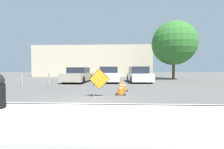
{
  "coord_description": "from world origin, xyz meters",
  "views": [
    {
      "loc": [
        1.35,
        -4.81,
        1.28
      ],
      "look_at": [
        0.77,
        8.09,
        0.8
      ],
      "focal_mm": 24.0,
      "sensor_mm": 36.0,
      "label": 1
    }
  ],
  "objects_px": {
    "parked_car_nearest": "(79,75)",
    "parked_car_third": "(139,75)",
    "traffic_cone_second": "(123,85)",
    "traffic_cone_nearest": "(121,88)",
    "road_closed_sign": "(99,82)",
    "parked_car_second": "(109,75)",
    "bollard_nearest": "(49,79)",
    "bollard_second": "(22,80)"
  },
  "relations": [
    {
      "from": "bollard_second",
      "to": "traffic_cone_nearest",
      "type": "bearing_deg",
      "value": -23.58
    },
    {
      "from": "bollard_nearest",
      "to": "traffic_cone_nearest",
      "type": "bearing_deg",
      "value": -31.21
    },
    {
      "from": "parked_car_nearest",
      "to": "traffic_cone_second",
      "type": "bearing_deg",
      "value": 130.31
    },
    {
      "from": "parked_car_second",
      "to": "parked_car_third",
      "type": "height_order",
      "value": "parked_car_third"
    },
    {
      "from": "parked_car_nearest",
      "to": "bollard_second",
      "type": "height_order",
      "value": "parked_car_nearest"
    },
    {
      "from": "traffic_cone_second",
      "to": "bollard_nearest",
      "type": "distance_m",
      "value": 5.6
    },
    {
      "from": "road_closed_sign",
      "to": "traffic_cone_nearest",
      "type": "relative_size",
      "value": 1.91
    },
    {
      "from": "road_closed_sign",
      "to": "bollard_second",
      "type": "bearing_deg",
      "value": 148.08
    },
    {
      "from": "traffic_cone_nearest",
      "to": "parked_car_second",
      "type": "relative_size",
      "value": 0.14
    },
    {
      "from": "traffic_cone_nearest",
      "to": "bollard_nearest",
      "type": "xyz_separation_m",
      "value": [
        -5.12,
        3.1,
        0.2
      ]
    },
    {
      "from": "parked_car_nearest",
      "to": "bollard_second",
      "type": "distance_m",
      "value": 4.91
    },
    {
      "from": "parked_car_nearest",
      "to": "parked_car_third",
      "type": "distance_m",
      "value": 5.85
    },
    {
      "from": "traffic_cone_nearest",
      "to": "parked_car_nearest",
      "type": "bearing_deg",
      "value": 120.09
    },
    {
      "from": "parked_car_third",
      "to": "bollard_second",
      "type": "height_order",
      "value": "parked_car_third"
    },
    {
      "from": "road_closed_sign",
      "to": "parked_car_second",
      "type": "height_order",
      "value": "parked_car_second"
    },
    {
      "from": "parked_car_nearest",
      "to": "parked_car_third",
      "type": "relative_size",
      "value": 1.07
    },
    {
      "from": "traffic_cone_second",
      "to": "parked_car_third",
      "type": "xyz_separation_m",
      "value": [
        1.67,
        5.97,
        0.35
      ]
    },
    {
      "from": "road_closed_sign",
      "to": "parked_car_nearest",
      "type": "relative_size",
      "value": 0.28
    },
    {
      "from": "road_closed_sign",
      "to": "parked_car_second",
      "type": "relative_size",
      "value": 0.28
    },
    {
      "from": "traffic_cone_second",
      "to": "parked_car_third",
      "type": "distance_m",
      "value": 6.21
    },
    {
      "from": "bollard_nearest",
      "to": "bollard_second",
      "type": "bearing_deg",
      "value": 180.0
    },
    {
      "from": "road_closed_sign",
      "to": "traffic_cone_second",
      "type": "bearing_deg",
      "value": 60.58
    },
    {
      "from": "parked_car_nearest",
      "to": "parked_car_second",
      "type": "height_order",
      "value": "parked_car_second"
    },
    {
      "from": "traffic_cone_second",
      "to": "parked_car_nearest",
      "type": "xyz_separation_m",
      "value": [
        -4.17,
        5.58,
        0.34
      ]
    },
    {
      "from": "bollard_nearest",
      "to": "traffic_cone_second",
      "type": "bearing_deg",
      "value": -18.76
    },
    {
      "from": "parked_car_second",
      "to": "parked_car_third",
      "type": "xyz_separation_m",
      "value": [
        2.92,
        -0.02,
        -0.01
      ]
    },
    {
      "from": "road_closed_sign",
      "to": "parked_car_nearest",
      "type": "bearing_deg",
      "value": 111.69
    },
    {
      "from": "parked_car_nearest",
      "to": "bollard_second",
      "type": "bearing_deg",
      "value": 53.99
    },
    {
      "from": "traffic_cone_nearest",
      "to": "parked_car_third",
      "type": "height_order",
      "value": "parked_car_third"
    },
    {
      "from": "bollard_second",
      "to": "parked_car_second",
      "type": "bearing_deg",
      "value": 34.75
    },
    {
      "from": "road_closed_sign",
      "to": "traffic_cone_second",
      "type": "relative_size",
      "value": 1.91
    },
    {
      "from": "traffic_cone_second",
      "to": "road_closed_sign",
      "type": "bearing_deg",
      "value": -119.42
    },
    {
      "from": "traffic_cone_second",
      "to": "parked_car_third",
      "type": "relative_size",
      "value": 0.16
    },
    {
      "from": "road_closed_sign",
      "to": "parked_car_third",
      "type": "bearing_deg",
      "value": 70.64
    },
    {
      "from": "parked_car_third",
      "to": "traffic_cone_nearest",
      "type": "bearing_deg",
      "value": 71.93
    },
    {
      "from": "traffic_cone_nearest",
      "to": "bollard_nearest",
      "type": "relative_size",
      "value": 0.68
    },
    {
      "from": "bollard_nearest",
      "to": "road_closed_sign",
      "type": "bearing_deg",
      "value": -42.63
    },
    {
      "from": "road_closed_sign",
      "to": "bollard_nearest",
      "type": "xyz_separation_m",
      "value": [
        -4.16,
        3.83,
        -0.17
      ]
    },
    {
      "from": "parked_car_third",
      "to": "traffic_cone_second",
      "type": "bearing_deg",
      "value": 70.58
    },
    {
      "from": "parked_car_nearest",
      "to": "bollard_nearest",
      "type": "relative_size",
      "value": 4.65
    },
    {
      "from": "parked_car_second",
      "to": "parked_car_third",
      "type": "bearing_deg",
      "value": 176.4
    },
    {
      "from": "parked_car_third",
      "to": "bollard_nearest",
      "type": "height_order",
      "value": "parked_car_third"
    }
  ]
}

